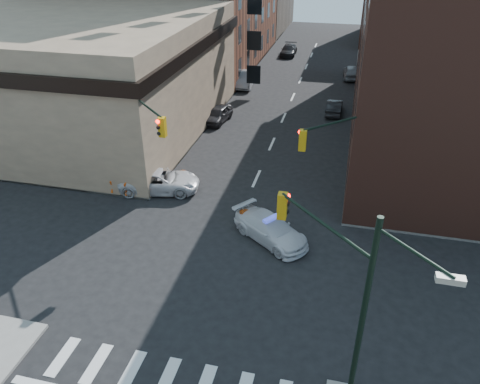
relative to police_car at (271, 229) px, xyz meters
The scene contains 23 objects.
ground 3.94m from the police_car, 124.78° to the right, with size 140.00×140.00×0.00m, color black.
sidewalk_nw 38.86m from the police_car, 130.46° to the left, with size 34.00×54.50×0.15m, color gray.
bank_building 23.68m from the police_car, 145.28° to the left, with size 22.00×22.00×9.00m, color tan.
commercial_row_ne 23.01m from the police_car, 60.81° to the left, with size 14.00×34.00×14.00m, color #532C21.
signal_pole_se 10.29m from the police_car, 66.28° to the right, with size 5.40×5.27×8.00m.
signal_pole_nw 9.11m from the police_car, 165.06° to the left, with size 3.58×3.67×8.00m.
signal_pole_ne 5.58m from the police_car, 30.87° to the left, with size 3.67×3.58×8.00m.
tree_ne_near 23.59m from the police_car, 76.95° to the left, with size 3.00×3.00×4.85m.
tree_ne_far 31.39m from the police_car, 80.26° to the left, with size 3.00×3.00×4.85m.
police_car is the anchor object (origin of this frame).
pickup 8.83m from the police_car, 155.12° to the left, with size 2.38×5.16×1.44m, color silver.
parked_car_wnear 18.17m from the police_car, 115.11° to the left, with size 1.60×3.97×1.35m, color black.
parked_car_wfar 28.33m from the police_car, 105.80° to the left, with size 1.66×4.77×1.57m, color gray.
parked_car_wdeep 42.27m from the police_car, 97.07° to the left, with size 1.89×4.66×1.35m, color black.
parked_car_enear 21.04m from the police_car, 84.18° to the left, with size 1.34×3.85×1.27m, color black.
parked_car_efar 33.10m from the police_car, 84.30° to the left, with size 1.77×4.40×1.50m, color gray.
pedestrian_a 11.74m from the police_car, 154.48° to the left, with size 0.70×0.46×1.91m, color black.
pedestrian_b 13.36m from the police_car, 164.12° to the left, with size 0.90×0.70×1.85m, color black.
pedestrian_c 13.12m from the police_car, 167.61° to the left, with size 1.03×0.43×1.75m, color #202830.
barrel_road 1.85m from the police_car, 153.67° to the left, with size 0.60×0.60×1.07m, color orange.
barrel_bank 8.51m from the police_car, 143.95° to the left, with size 0.50×0.50×0.89m, color #CC4A09.
barricade_nw_a 10.50m from the police_car, 165.49° to the left, with size 1.37×0.68×1.03m, color orange, non-canonical shape.
barricade_nw_b 14.85m from the police_car, 161.08° to the left, with size 1.31×0.66×0.99m, color orange, non-canonical shape.
Camera 1 is at (5.56, -17.84, 15.22)m, focal length 35.00 mm.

